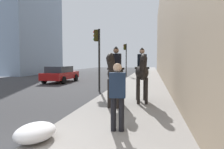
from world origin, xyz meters
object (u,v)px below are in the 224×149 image
pedestrian_greeting (117,92)px  car_near_lane (61,74)px  mounted_horse_far (142,71)px  traffic_light_near_curb (98,50)px  mounted_horse_near (115,72)px  traffic_light_far_curb (126,55)px

pedestrian_greeting → car_near_lane: pedestrian_greeting is taller
mounted_horse_far → traffic_light_near_curb: size_ratio=0.61×
mounted_horse_near → mounted_horse_far: 1.34m
mounted_horse_near → mounted_horse_far: (0.91, -0.98, 0.00)m
traffic_light_far_curb → mounted_horse_near: bearing=-174.0°
traffic_light_far_curb → car_near_lane: bearing=149.4°
traffic_light_far_curb → mounted_horse_far: bearing=-170.3°
traffic_light_near_curb → traffic_light_far_curb: bearing=-0.4°
traffic_light_near_curb → traffic_light_far_curb: size_ratio=0.95×
pedestrian_greeting → car_near_lane: 13.92m
pedestrian_greeting → car_near_lane: bearing=25.0°
mounted_horse_far → car_near_lane: (8.19, 7.60, -0.68)m
pedestrian_greeting → car_near_lane: (11.93, 7.17, -0.33)m
mounted_horse_far → mounted_horse_near: bearing=-53.3°
mounted_horse_near → traffic_light_near_curb: size_ratio=0.61×
mounted_horse_near → traffic_light_far_curb: 17.36m
mounted_horse_far → traffic_light_far_curb: bearing=-176.5°
pedestrian_greeting → traffic_light_far_curb: traffic_light_far_curb is taller
mounted_horse_far → traffic_light_near_curb: 4.68m
car_near_lane → traffic_light_near_curb: (-4.68, -4.72, 1.82)m
mounted_horse_far → traffic_light_near_curb: traffic_light_near_curb is taller
mounted_horse_far → traffic_light_far_curb: 16.60m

